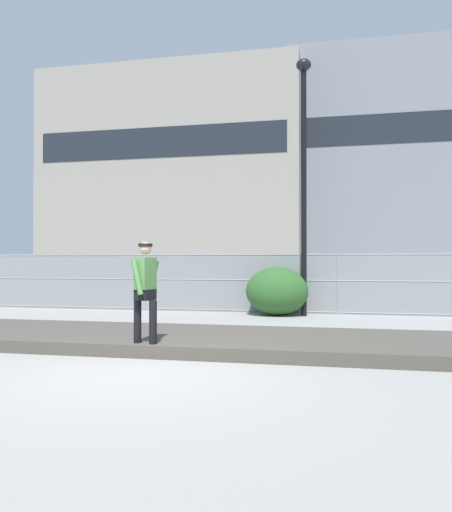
% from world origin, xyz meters
% --- Properties ---
extents(ground_plane, '(120.00, 120.00, 0.00)m').
position_xyz_m(ground_plane, '(0.00, 0.00, 0.00)').
color(ground_plane, gray).
extents(gravel_berm, '(15.02, 2.85, 0.22)m').
position_xyz_m(gravel_berm, '(0.00, 2.41, 0.11)').
color(gravel_berm, '#4C473F').
rests_on(gravel_berm, ground_plane).
extents(skateboard, '(0.82, 0.36, 0.07)m').
position_xyz_m(skateboard, '(-0.31, 1.21, 0.06)').
color(skateboard, '#9E5B33').
rests_on(skateboard, ground_plane).
extents(skater, '(0.72, 0.62, 1.87)m').
position_xyz_m(skater, '(-0.31, 1.21, 1.14)').
color(skater, black).
rests_on(skater, skateboard).
extents(chain_fence, '(18.28, 0.06, 1.85)m').
position_xyz_m(chain_fence, '(0.00, 8.58, 0.93)').
color(chain_fence, gray).
rests_on(chain_fence, ground_plane).
extents(street_lamp, '(0.44, 0.44, 7.58)m').
position_xyz_m(street_lamp, '(2.04, 7.92, 4.65)').
color(street_lamp, black).
rests_on(street_lamp, ground_plane).
extents(parked_car_near, '(4.52, 2.19, 1.66)m').
position_xyz_m(parked_car_near, '(-4.30, 10.57, 0.84)').
color(parked_car_near, '#474C54').
rests_on(parked_car_near, ground_plane).
extents(library_building, '(22.72, 10.65, 18.25)m').
position_xyz_m(library_building, '(-10.79, 36.73, 9.12)').
color(library_building, gray).
rests_on(library_building, ground_plane).
extents(office_block, '(26.59, 13.30, 20.11)m').
position_xyz_m(office_block, '(12.44, 41.95, 10.06)').
color(office_block, slate).
rests_on(office_block, ground_plane).
extents(shrub_left, '(1.85, 1.52, 1.43)m').
position_xyz_m(shrub_left, '(1.24, 7.94, 0.72)').
color(shrub_left, '#2D5B28').
rests_on(shrub_left, ground_plane).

